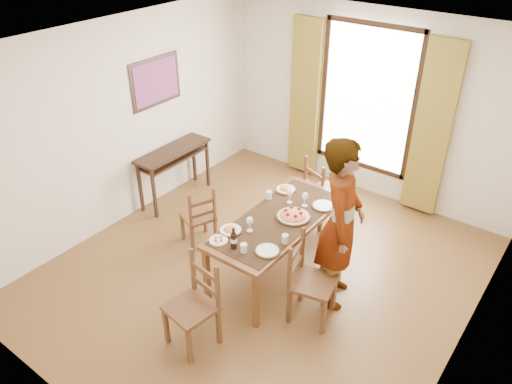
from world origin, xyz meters
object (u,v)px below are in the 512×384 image
Objects in this scene: console_table at (173,157)px; dining_table at (278,223)px; man at (341,224)px; pasta_platter at (293,214)px.

dining_table is (2.16, -0.48, 0.00)m from console_table.
dining_table is 0.81m from man.
console_table is 0.64× the size of dining_table.
console_table is 2.31m from pasta_platter.
man reaches higher than pasta_platter.
dining_table is 0.21m from pasta_platter.
pasta_platter is at bearing -9.05° from console_table.
console_table is 3.00× the size of pasta_platter.
dining_table is 0.96× the size of man.
man is 0.67m from pasta_platter.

